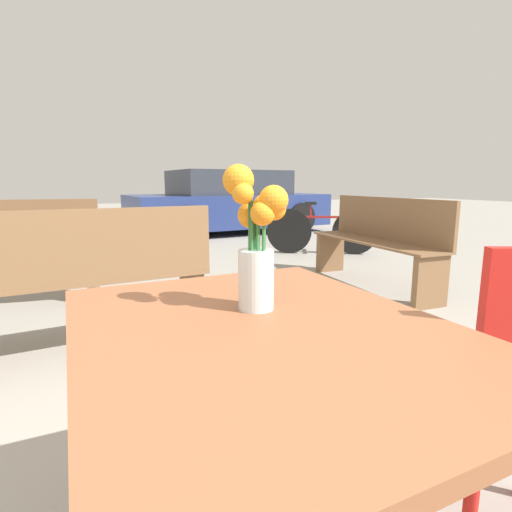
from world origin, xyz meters
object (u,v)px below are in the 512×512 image
(flower_vase, at_px, (256,242))
(bench_middle, at_px, (79,279))
(bicycle, at_px, (322,230))
(parked_car, at_px, (228,203))
(table_front, at_px, (263,375))
(bench_far, at_px, (379,239))

(flower_vase, distance_m, bench_middle, 1.69)
(bench_middle, bearing_deg, flower_vase, -73.88)
(bench_middle, bearing_deg, bicycle, 39.37)
(flower_vase, distance_m, parked_car, 7.19)
(bicycle, bearing_deg, table_front, -121.80)
(bicycle, relative_size, parked_car, 0.35)
(table_front, bearing_deg, flower_vase, 76.58)
(table_front, height_order, bench_middle, bench_middle)
(flower_vase, xyz_separation_m, bench_middle, (-0.46, 1.58, -0.40))
(flower_vase, bearing_deg, bench_middle, 106.12)
(flower_vase, bearing_deg, table_front, -103.42)
(bench_far, height_order, parked_car, parked_car)
(table_front, distance_m, parked_car, 7.29)
(flower_vase, height_order, bench_far, flower_vase)
(bench_middle, xyz_separation_m, bicycle, (3.00, 2.46, -0.12))
(bench_middle, distance_m, bench_far, 2.69)
(bench_middle, relative_size, bench_far, 0.95)
(table_front, height_order, bench_far, bench_far)
(bench_middle, relative_size, bicycle, 1.08)
(flower_vase, relative_size, bench_middle, 0.21)
(table_front, distance_m, bench_middle, 1.74)
(table_front, height_order, flower_vase, flower_vase)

